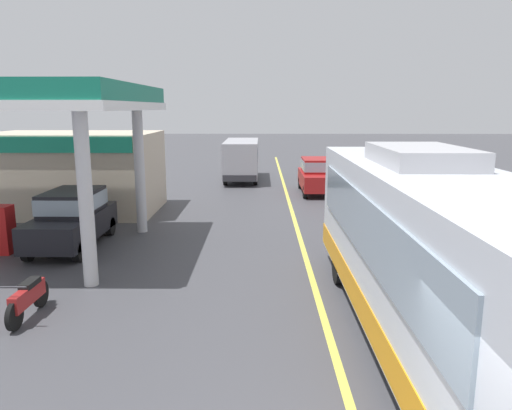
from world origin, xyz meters
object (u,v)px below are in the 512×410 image
at_px(coach_bus_main, 432,258).
at_px(minibus_opposing_lane, 242,156).
at_px(car_trailing_behind_bus, 317,174).
at_px(motorcycle_parked_forecourt, 28,298).
at_px(pedestrian_near_pump, 59,207).
at_px(car_at_pump, 72,216).

distance_m(coach_bus_main, minibus_opposing_lane, 21.80).
relative_size(coach_bus_main, car_trailing_behind_bus, 2.63).
xyz_separation_m(motorcycle_parked_forecourt, pedestrian_near_pump, (-2.30, 7.28, 0.49)).
bearing_deg(pedestrian_near_pump, coach_bus_main, -38.98).
height_order(pedestrian_near_pump, car_trailing_behind_bus, car_trailing_behind_bus).
bearing_deg(car_at_pump, coach_bus_main, -35.55).
bearing_deg(minibus_opposing_lane, pedestrian_near_pump, -115.23).
height_order(car_at_pump, pedestrian_near_pump, car_at_pump).
relative_size(pedestrian_near_pump, car_trailing_behind_bus, 0.40).
relative_size(car_at_pump, motorcycle_parked_forecourt, 2.33).
distance_m(coach_bus_main, motorcycle_parked_forecourt, 8.31).
distance_m(minibus_opposing_lane, car_trailing_behind_bus, 6.23).
bearing_deg(motorcycle_parked_forecourt, pedestrian_near_pump, 107.52).
bearing_deg(coach_bus_main, car_trailing_behind_bus, 90.63).
xyz_separation_m(car_at_pump, minibus_opposing_lane, (4.89, 14.77, 0.46)).
height_order(motorcycle_parked_forecourt, pedestrian_near_pump, pedestrian_near_pump).
xyz_separation_m(car_at_pump, car_trailing_behind_bus, (9.04, 10.15, 0.00)).
relative_size(car_at_pump, car_trailing_behind_bus, 1.00).
relative_size(motorcycle_parked_forecourt, pedestrian_near_pump, 1.08).
xyz_separation_m(minibus_opposing_lane, car_trailing_behind_bus, (4.15, -4.62, -0.46)).
bearing_deg(pedestrian_near_pump, minibus_opposing_lane, 64.77).
bearing_deg(car_at_pump, minibus_opposing_lane, 71.70).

